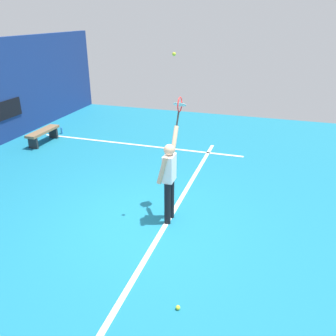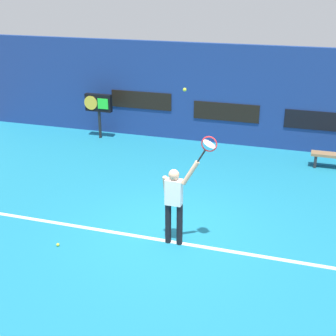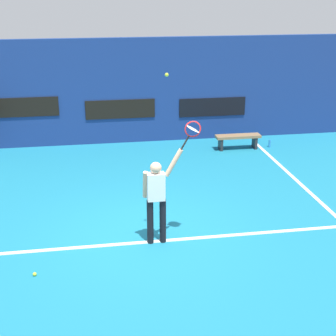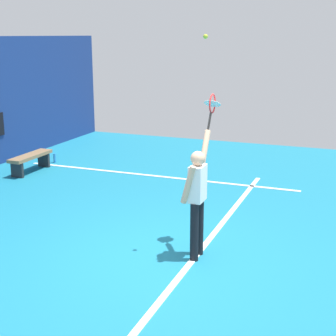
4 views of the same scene
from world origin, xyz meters
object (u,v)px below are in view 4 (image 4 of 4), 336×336
tennis_racket (212,106)px  tennis_player (197,195)px  water_bottle (55,158)px  tennis_ball (206,36)px  court_bench (31,159)px

tennis_racket → tennis_player: bearing=179.6°
tennis_player → water_bottle: bearing=51.3°
tennis_racket → tennis_ball: size_ratio=8.97×
tennis_racket → court_bench: bearing=64.1°
tennis_player → tennis_racket: size_ratio=3.18×
tennis_ball → tennis_player: bearing=172.9°
tennis_racket → tennis_ball: 1.15m
tennis_ball → water_bottle: tennis_ball is taller
tennis_racket → water_bottle: 6.94m
water_bottle → tennis_player: bearing=-128.7°
tennis_racket → court_bench: tennis_racket is taller
tennis_ball → water_bottle: (4.17, 5.48, -3.21)m
tennis_racket → water_bottle: size_ratio=2.54×
court_bench → water_bottle: 1.07m
tennis_racket → water_bottle: tennis_racket is taller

